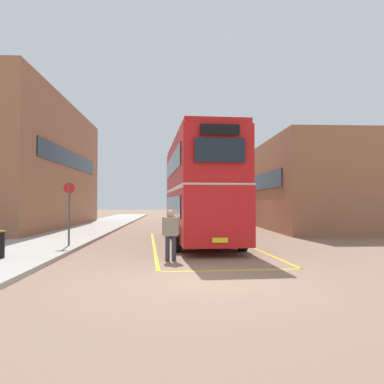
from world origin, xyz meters
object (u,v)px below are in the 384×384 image
double_decker_bus (199,188)px  pedestrian_boarding (171,232)px  bus_stop_sign (69,207)px  single_deck_bus (207,204)px

double_decker_bus → pedestrian_boarding: double_decker_bus is taller
bus_stop_sign → pedestrian_boarding: bearing=-38.6°
bus_stop_sign → single_deck_bus: bearing=69.3°
pedestrian_boarding → single_deck_bus: bearing=82.1°
single_deck_bus → pedestrian_boarding: 22.46m
single_deck_bus → bus_stop_sign: bearing=-110.7°
double_decker_bus → single_deck_bus: size_ratio=1.24×
double_decker_bus → pedestrian_boarding: 5.85m
single_deck_bus → pedestrian_boarding: bearing=-97.9°
single_deck_bus → bus_stop_sign: 20.29m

